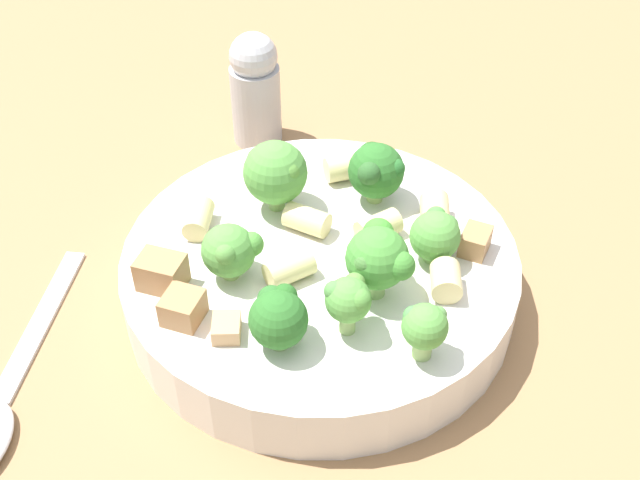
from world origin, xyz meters
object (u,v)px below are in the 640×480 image
chicken_chunk_1 (226,328)px  chicken_chunk_4 (266,171)px  broccoli_floret_6 (424,327)px  rigatoni_2 (342,168)px  rigatoni_3 (307,220)px  broccoli_floret_0 (376,170)px  rigatoni_4 (199,218)px  rigatoni_1 (446,280)px  broccoli_floret_1 (274,172)px  broccoli_floret_7 (349,299)px  chicken_chunk_3 (161,272)px  broccoli_floret_4 (274,316)px  chicken_chunk_2 (183,308)px  broccoli_floret_5 (378,257)px  rigatoni_0 (290,269)px  broccoli_floret_3 (436,235)px  pepper_shaker (255,88)px  rigatoni_5 (435,212)px  broccoli_floret_2 (230,251)px  chicken_chunk_0 (475,241)px  rigatoni_6 (378,227)px  pasta_bowl (320,271)px

chicken_chunk_1 → chicken_chunk_4: 0.13m
broccoli_floret_6 → rigatoni_2: (-0.08, 0.13, -0.01)m
rigatoni_3 → broccoli_floret_0: bearing=52.2°
broccoli_floret_0 → broccoli_floret_6: 0.13m
rigatoni_3 → rigatoni_4: 0.06m
rigatoni_1 → broccoli_floret_1: bearing=159.2°
broccoli_floret_7 → rigatoni_2: broccoli_floret_7 is taller
broccoli_floret_7 → chicken_chunk_3: (-0.11, 0.00, -0.01)m
broccoli_floret_4 → chicken_chunk_2: broccoli_floret_4 is taller
broccoli_floret_5 → chicken_chunk_1: (-0.07, -0.05, -0.02)m
rigatoni_0 → chicken_chunk_4: bearing=117.9°
rigatoni_0 → broccoli_floret_1: bearing=116.0°
rigatoni_2 → chicken_chunk_2: 0.15m
broccoli_floret_0 → broccoli_floret_7: (0.01, -0.11, 0.00)m
broccoli_floret_3 → pepper_shaker: 0.21m
rigatoni_5 → chicken_chunk_4: (-0.11, 0.01, -0.00)m
broccoli_floret_2 → chicken_chunk_4: bearing=97.3°
broccoli_floret_4 → broccoli_floret_5: size_ratio=0.78×
rigatoni_4 → chicken_chunk_2: (0.02, -0.07, 0.00)m
broccoli_floret_2 → rigatoni_0: bearing=12.6°
broccoli_floret_5 → pepper_shaker: pepper_shaker is taller
chicken_chunk_3 → rigatoni_0: bearing=20.7°
rigatoni_4 → chicken_chunk_0: size_ratio=1.34×
chicken_chunk_4 → pepper_shaker: (-0.04, 0.09, -0.00)m
broccoli_floret_6 → rigatoni_0: (-0.08, 0.03, -0.01)m
broccoli_floret_0 → broccoli_floret_3: bearing=-43.4°
rigatoni_0 → pepper_shaker: 0.19m
broccoli_floret_7 → rigatoni_5: broccoli_floret_7 is taller
rigatoni_6 → broccoli_floret_1: bearing=171.7°
rigatoni_6 → chicken_chunk_1: rigatoni_6 is taller
rigatoni_0 → rigatoni_1: rigatoni_1 is taller
broccoli_floret_7 → rigatoni_0: broccoli_floret_7 is taller
broccoli_floret_3 → chicken_chunk_3: 0.15m
rigatoni_1 → rigatoni_4: (-0.15, 0.01, -0.00)m
chicken_chunk_2 → broccoli_floret_5: bearing=27.3°
broccoli_floret_5 → chicken_chunk_3: 0.12m
rigatoni_2 → rigatoni_6: 0.06m
rigatoni_3 → chicken_chunk_0: (0.10, 0.01, -0.00)m
broccoli_floret_0 → rigatoni_5: size_ratio=1.63×
rigatoni_1 → chicken_chunk_4: size_ratio=0.93×
rigatoni_3 → broccoli_floret_2: bearing=-119.6°
rigatoni_5 → chicken_chunk_2: bearing=-134.4°
broccoli_floret_7 → chicken_chunk_4: (-0.08, 0.11, -0.01)m
rigatoni_3 → broccoli_floret_3: bearing=-1.8°
chicken_chunk_2 → broccoli_floret_0: bearing=60.4°
broccoli_floret_6 → rigatoni_6: size_ratio=1.29×
pasta_bowl → rigatoni_6: 0.04m
chicken_chunk_2 → chicken_chunk_0: bearing=35.0°
broccoli_floret_3 → rigatoni_4: size_ratio=1.22×
broccoli_floret_4 → rigatoni_2: bearing=91.6°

